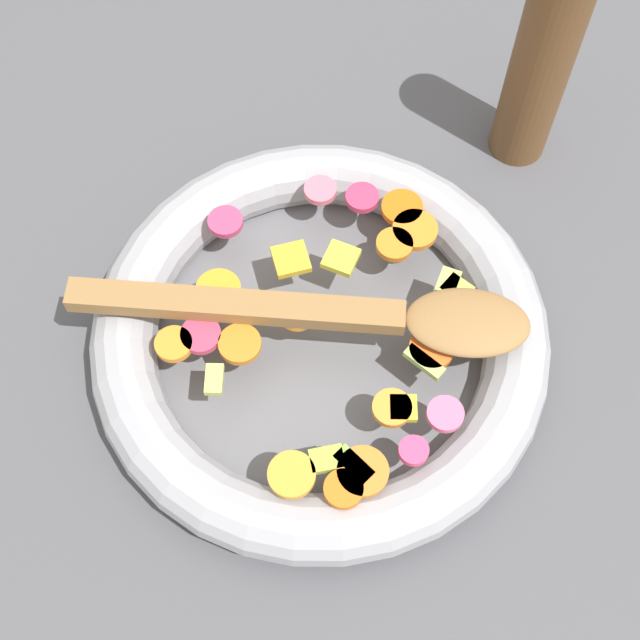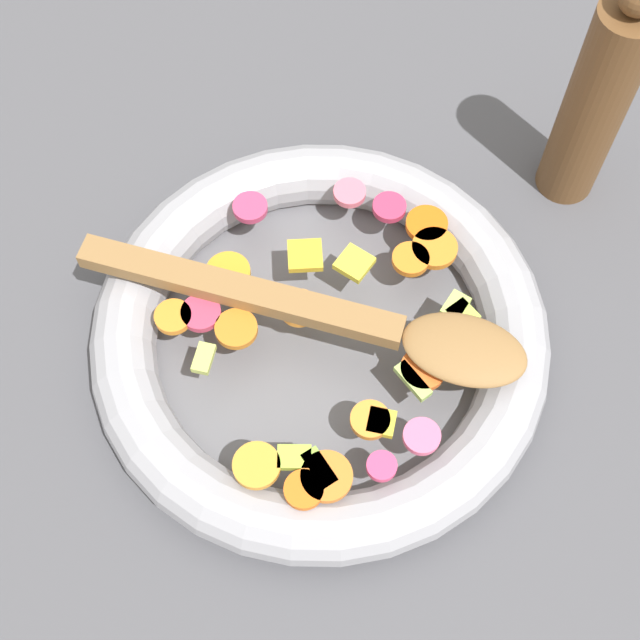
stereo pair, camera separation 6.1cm
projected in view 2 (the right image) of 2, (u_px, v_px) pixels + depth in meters
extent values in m
plane|color=#4C4C51|center=(320.00, 349.00, 0.70)|extent=(4.00, 4.00, 0.00)
cylinder|color=slate|center=(320.00, 345.00, 0.69)|extent=(0.30, 0.30, 0.01)
torus|color=#9E9EA5|center=(320.00, 335.00, 0.68)|extent=(0.35, 0.35, 0.05)
cylinder|color=orange|center=(304.00, 490.00, 0.59)|extent=(0.03, 0.03, 0.01)
cylinder|color=orange|center=(427.00, 224.00, 0.69)|extent=(0.04, 0.04, 0.01)
cylinder|color=orange|center=(225.00, 277.00, 0.67)|extent=(0.04, 0.04, 0.01)
cylinder|color=orange|center=(257.00, 465.00, 0.60)|extent=(0.05, 0.05, 0.01)
cylinder|color=orange|center=(327.00, 476.00, 0.60)|extent=(0.04, 0.04, 0.01)
cylinder|color=orange|center=(302.00, 304.00, 0.66)|extent=(0.04, 0.04, 0.01)
cylinder|color=orange|center=(173.00, 317.00, 0.65)|extent=(0.03, 0.03, 0.01)
cylinder|color=orange|center=(236.00, 329.00, 0.65)|extent=(0.04, 0.04, 0.01)
cylinder|color=orange|center=(434.00, 248.00, 0.68)|extent=(0.05, 0.05, 0.01)
cylinder|color=orange|center=(424.00, 367.00, 0.63)|extent=(0.05, 0.05, 0.01)
cylinder|color=orange|center=(370.00, 420.00, 0.62)|extent=(0.03, 0.03, 0.01)
cylinder|color=orange|center=(411.00, 259.00, 0.67)|extent=(0.03, 0.03, 0.01)
cube|color=#BECC5E|center=(204.00, 358.00, 0.64)|extent=(0.02, 0.03, 0.01)
cube|color=#B1D44B|center=(463.00, 315.00, 0.65)|extent=(0.03, 0.02, 0.01)
cube|color=#A5CC52|center=(457.00, 351.00, 0.64)|extent=(0.03, 0.03, 0.01)
cube|color=#A1C53E|center=(294.00, 457.00, 0.60)|extent=(0.03, 0.03, 0.01)
cube|color=#A7CB62|center=(413.00, 381.00, 0.63)|extent=(0.03, 0.02, 0.01)
cube|color=#87B13D|center=(319.00, 469.00, 0.60)|extent=(0.03, 0.02, 0.01)
cube|color=#BDDD61|center=(455.00, 306.00, 0.66)|extent=(0.02, 0.02, 0.01)
cylinder|color=#CC3F6A|center=(250.00, 207.00, 0.70)|extent=(0.03, 0.03, 0.01)
cylinder|color=#ED6C83|center=(350.00, 193.00, 0.70)|extent=(0.03, 0.03, 0.01)
cylinder|color=#E44171|center=(382.00, 466.00, 0.60)|extent=(0.02, 0.02, 0.01)
cylinder|color=pink|center=(422.00, 436.00, 0.61)|extent=(0.04, 0.04, 0.01)
cylinder|color=#CB3C5B|center=(201.00, 313.00, 0.65)|extent=(0.04, 0.04, 0.01)
cylinder|color=#CB355C|center=(392.00, 208.00, 0.70)|extent=(0.03, 0.03, 0.01)
cube|color=gold|center=(305.00, 255.00, 0.68)|extent=(0.04, 0.04, 0.01)
cube|color=yellow|center=(353.00, 263.00, 0.67)|extent=(0.03, 0.03, 0.01)
cube|color=yellow|center=(381.00, 422.00, 0.62)|extent=(0.02, 0.02, 0.01)
cube|color=olive|center=(239.00, 291.00, 0.65)|extent=(0.25, 0.08, 0.01)
ellipsoid|color=olive|center=(464.00, 350.00, 0.63)|extent=(0.10, 0.07, 0.01)
cylinder|color=brown|center=(594.00, 107.00, 0.69)|extent=(0.05, 0.05, 0.19)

